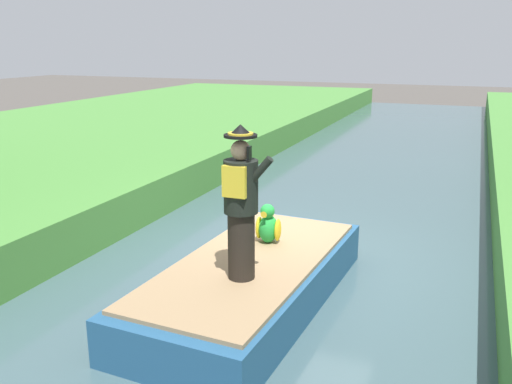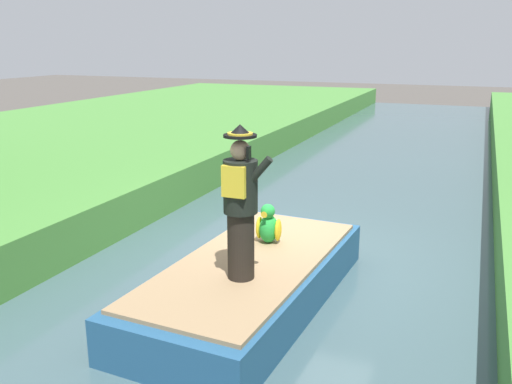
{
  "view_description": "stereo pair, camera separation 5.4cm",
  "coord_description": "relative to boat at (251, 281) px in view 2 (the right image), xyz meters",
  "views": [
    {
      "loc": [
        2.53,
        -7.87,
        3.45
      ],
      "look_at": [
        0.05,
        -1.61,
        1.61
      ],
      "focal_mm": 38.72,
      "sensor_mm": 36.0,
      "label": 1
    },
    {
      "loc": [
        2.58,
        -7.85,
        3.45
      ],
      "look_at": [
        0.05,
        -1.61,
        1.61
      ],
      "focal_mm": 38.72,
      "sensor_mm": 36.0,
      "label": 2
    }
  ],
  "objects": [
    {
      "name": "person_pirate",
      "position": [
        0.11,
        -0.56,
        1.23
      ],
      "size": [
        0.61,
        0.42,
        1.85
      ],
      "rotation": [
        0.0,
        0.0,
        0.09
      ],
      "color": "black",
      "rests_on": "boat"
    },
    {
      "name": "boat",
      "position": [
        0.0,
        0.0,
        0.0
      ],
      "size": [
        2.02,
        4.29,
        0.61
      ],
      "color": "#23517A",
      "rests_on": "canal_water"
    },
    {
      "name": "canal_water",
      "position": [
        0.0,
        1.69,
        -0.35
      ],
      "size": [
        6.04,
        48.0,
        0.1
      ],
      "primitive_type": "cube",
      "color": "#3D565B",
      "rests_on": "ground"
    },
    {
      "name": "ground_plane",
      "position": [
        0.0,
        1.69,
        -0.4
      ],
      "size": [
        80.0,
        80.0,
        0.0
      ],
      "primitive_type": "plane",
      "color": "#4C4742"
    },
    {
      "name": "parrot_plush",
      "position": [
        -0.01,
        0.69,
        0.55
      ],
      "size": [
        0.36,
        0.34,
        0.57
      ],
      "color": "green",
      "rests_on": "boat"
    }
  ]
}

